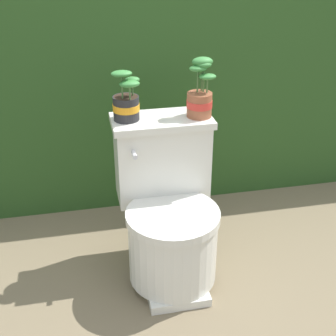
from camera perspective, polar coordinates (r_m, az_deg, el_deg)
name	(u,v)px	position (r m, az deg, el deg)	size (l,w,h in m)	color
ground_plane	(170,274)	(2.23, 0.28, -12.85)	(12.00, 12.00, 0.00)	#75664C
hedge_backdrop	(134,86)	(2.88, -4.18, 9.98)	(3.82, 0.84, 1.15)	#284C1E
toilet	(169,213)	(2.07, 0.17, -5.52)	(0.43, 0.55, 0.71)	silver
potted_plant_left	(126,103)	(1.97, -5.11, 7.94)	(0.12, 0.12, 0.22)	#262628
potted_plant_midleft	(200,95)	(2.01, 3.94, 8.82)	(0.12, 0.11, 0.25)	#9E5638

